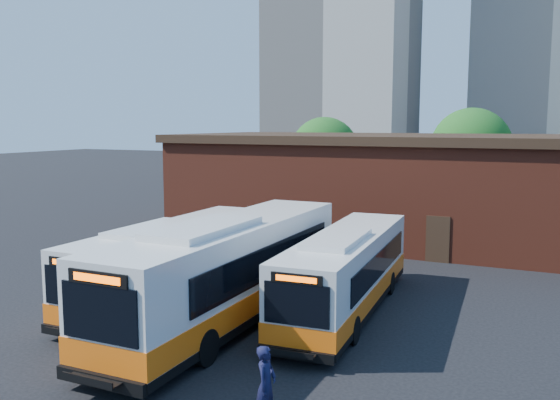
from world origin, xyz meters
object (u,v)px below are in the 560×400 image
at_px(bus_west, 173,263).
at_px(bus_midwest, 230,275).
at_px(transit_worker, 266,385).
at_px(bus_mideast, 346,275).

bearing_deg(bus_west, bus_midwest, -23.19).
bearing_deg(bus_midwest, bus_west, 157.11).
xyz_separation_m(bus_midwest, transit_worker, (4.42, -6.02, -0.77)).
height_order(bus_midwest, bus_mideast, bus_midwest).
height_order(bus_west, bus_midwest, bus_midwest).
bearing_deg(bus_mideast, transit_worker, -87.21).
relative_size(bus_midwest, bus_mideast, 1.20).
relative_size(bus_west, bus_mideast, 1.01).
distance_m(bus_west, bus_mideast, 7.05).
height_order(bus_mideast, transit_worker, bus_mideast).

